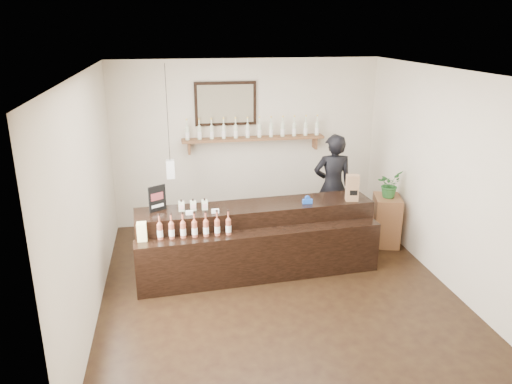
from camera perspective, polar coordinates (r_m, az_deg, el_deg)
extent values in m
plane|color=black|center=(6.74, 2.34, -10.87)|extent=(5.00, 5.00, 0.00)
plane|color=beige|center=(8.54, -1.10, 5.64)|extent=(4.50, 0.00, 4.50)
plane|color=beige|center=(3.96, 10.39, -10.58)|extent=(4.50, 0.00, 4.50)
plane|color=beige|center=(6.12, -18.56, -0.64)|extent=(0.00, 5.00, 5.00)
plane|color=beige|center=(7.00, 20.82, 1.47)|extent=(0.00, 5.00, 5.00)
plane|color=white|center=(5.89, 2.70, 13.57)|extent=(5.00, 5.00, 0.00)
cube|color=brown|center=(8.41, -0.29, 6.14)|extent=(2.40, 0.25, 0.04)
cube|color=brown|center=(8.36, -7.67, 5.05)|extent=(0.04, 0.20, 0.20)
cube|color=brown|center=(8.71, 6.73, 5.63)|extent=(0.04, 0.20, 0.20)
cube|color=black|center=(8.34, -3.51, 10.05)|extent=(1.02, 0.04, 0.72)
cube|color=#41392A|center=(8.32, -3.49, 10.02)|extent=(0.92, 0.01, 0.62)
cube|color=white|center=(7.61, -9.75, 2.59)|extent=(0.12, 0.12, 0.28)
cylinder|color=black|center=(7.43, -10.10, 8.86)|extent=(0.01, 0.01, 1.41)
cylinder|color=beige|center=(8.28, -7.87, 6.62)|extent=(0.07, 0.07, 0.20)
cone|color=beige|center=(8.25, -7.91, 7.48)|extent=(0.07, 0.07, 0.05)
cylinder|color=beige|center=(8.24, -7.92, 7.89)|extent=(0.02, 0.02, 0.07)
cylinder|color=gold|center=(8.23, -7.94, 8.21)|extent=(0.03, 0.03, 0.02)
cylinder|color=white|center=(8.28, -7.86, 6.48)|extent=(0.07, 0.07, 0.09)
cylinder|color=beige|center=(8.29, -6.48, 6.69)|extent=(0.07, 0.07, 0.20)
cone|color=beige|center=(8.26, -6.51, 7.55)|extent=(0.07, 0.07, 0.05)
cylinder|color=beige|center=(8.25, -6.52, 7.96)|extent=(0.02, 0.02, 0.07)
cylinder|color=gold|center=(8.24, -6.54, 8.28)|extent=(0.03, 0.03, 0.02)
cylinder|color=white|center=(8.29, -6.47, 6.55)|extent=(0.07, 0.07, 0.09)
cylinder|color=beige|center=(8.30, -5.09, 6.75)|extent=(0.07, 0.07, 0.20)
cone|color=beige|center=(8.28, -5.12, 7.61)|extent=(0.07, 0.07, 0.05)
cylinder|color=beige|center=(8.26, -5.13, 8.02)|extent=(0.02, 0.02, 0.07)
cylinder|color=gold|center=(8.26, -5.14, 8.34)|extent=(0.03, 0.03, 0.02)
cylinder|color=white|center=(8.31, -5.09, 6.62)|extent=(0.07, 0.07, 0.09)
cylinder|color=beige|center=(8.32, -3.71, 6.82)|extent=(0.07, 0.07, 0.20)
cone|color=beige|center=(8.29, -3.73, 7.67)|extent=(0.07, 0.07, 0.05)
cylinder|color=beige|center=(8.28, -3.74, 8.08)|extent=(0.02, 0.02, 0.07)
cylinder|color=gold|center=(8.28, -3.74, 8.40)|extent=(0.03, 0.03, 0.02)
cylinder|color=white|center=(8.32, -3.71, 6.68)|extent=(0.07, 0.07, 0.09)
cylinder|color=beige|center=(8.34, -2.34, 6.87)|extent=(0.07, 0.07, 0.20)
cone|color=beige|center=(8.32, -2.35, 7.73)|extent=(0.07, 0.07, 0.05)
cylinder|color=beige|center=(8.31, -2.35, 8.13)|extent=(0.02, 0.02, 0.07)
cylinder|color=gold|center=(8.30, -2.36, 8.45)|extent=(0.03, 0.03, 0.02)
cylinder|color=white|center=(8.35, -2.33, 6.73)|extent=(0.07, 0.07, 0.09)
cylinder|color=beige|center=(8.37, -0.97, 6.92)|extent=(0.07, 0.07, 0.20)
cone|color=beige|center=(8.35, -0.97, 7.78)|extent=(0.07, 0.07, 0.05)
cylinder|color=beige|center=(8.34, -0.98, 8.18)|extent=(0.02, 0.02, 0.07)
cylinder|color=gold|center=(8.33, -0.98, 8.50)|extent=(0.03, 0.03, 0.02)
cylinder|color=white|center=(8.38, -0.97, 6.79)|extent=(0.07, 0.07, 0.09)
cylinder|color=beige|center=(8.40, 0.39, 6.97)|extent=(0.07, 0.07, 0.20)
cone|color=beige|center=(8.38, 0.39, 7.82)|extent=(0.07, 0.07, 0.05)
cylinder|color=beige|center=(8.37, 0.39, 8.23)|extent=(0.02, 0.02, 0.07)
cylinder|color=gold|center=(8.36, 0.39, 8.54)|extent=(0.03, 0.03, 0.02)
cylinder|color=white|center=(8.41, 0.39, 6.84)|extent=(0.07, 0.07, 0.09)
cylinder|color=beige|center=(8.44, 1.73, 7.02)|extent=(0.07, 0.07, 0.20)
cone|color=beige|center=(8.42, 1.74, 7.86)|extent=(0.07, 0.07, 0.05)
cylinder|color=beige|center=(8.41, 1.75, 8.27)|extent=(0.02, 0.02, 0.07)
cylinder|color=gold|center=(8.40, 1.75, 8.58)|extent=(0.03, 0.03, 0.02)
cylinder|color=white|center=(8.45, 1.73, 6.88)|extent=(0.07, 0.07, 0.09)
cylinder|color=beige|center=(8.48, 3.07, 7.06)|extent=(0.07, 0.07, 0.20)
cone|color=beige|center=(8.46, 3.08, 7.90)|extent=(0.07, 0.07, 0.05)
cylinder|color=beige|center=(8.45, 3.09, 8.30)|extent=(0.02, 0.02, 0.07)
cylinder|color=gold|center=(8.44, 3.09, 8.61)|extent=(0.03, 0.03, 0.02)
cylinder|color=white|center=(8.49, 3.06, 6.92)|extent=(0.07, 0.07, 0.09)
cylinder|color=beige|center=(8.53, 4.39, 7.09)|extent=(0.07, 0.07, 0.20)
cone|color=beige|center=(8.51, 4.41, 7.93)|extent=(0.07, 0.07, 0.05)
cylinder|color=beige|center=(8.50, 4.42, 8.33)|extent=(0.02, 0.02, 0.07)
cylinder|color=gold|center=(8.49, 4.42, 8.64)|extent=(0.03, 0.03, 0.02)
cylinder|color=white|center=(8.53, 4.38, 6.96)|extent=(0.07, 0.07, 0.09)
cylinder|color=beige|center=(8.58, 5.69, 7.13)|extent=(0.07, 0.07, 0.20)
cone|color=beige|center=(8.56, 5.72, 7.96)|extent=(0.07, 0.07, 0.05)
cylinder|color=beige|center=(8.55, 5.73, 8.35)|extent=(0.02, 0.02, 0.07)
cylinder|color=gold|center=(8.54, 5.74, 8.66)|extent=(0.03, 0.03, 0.02)
cylinder|color=white|center=(8.59, 5.69, 6.99)|extent=(0.07, 0.07, 0.09)
cylinder|color=beige|center=(8.64, 6.98, 7.15)|extent=(0.07, 0.07, 0.20)
cone|color=beige|center=(8.61, 7.01, 7.98)|extent=(0.07, 0.07, 0.05)
cylinder|color=beige|center=(8.60, 7.03, 8.37)|extent=(0.02, 0.02, 0.07)
cylinder|color=gold|center=(8.59, 7.04, 8.68)|extent=(0.03, 0.03, 0.02)
cylinder|color=white|center=(8.64, 6.97, 7.02)|extent=(0.07, 0.07, 0.09)
cube|color=black|center=(7.12, -0.02, -5.00)|extent=(3.36, 0.82, 0.93)
cube|color=black|center=(6.77, 0.63, -7.33)|extent=(3.34, 0.53, 0.70)
cube|color=white|center=(6.65, -7.61, -2.36)|extent=(0.10, 0.04, 0.05)
cube|color=white|center=(6.67, -4.68, -2.19)|extent=(0.10, 0.04, 0.05)
cube|color=#FAF198|center=(6.52, -12.87, -4.92)|extent=(0.12, 0.12, 0.12)
cube|color=#FAF198|center=(6.48, -12.95, -3.95)|extent=(0.12, 0.12, 0.12)
cube|color=beige|center=(6.79, -8.52, -1.62)|extent=(0.08, 0.08, 0.13)
cube|color=beige|center=(6.75, -8.51, -1.75)|extent=(0.07, 0.00, 0.06)
cylinder|color=black|center=(6.76, -8.55, -0.99)|extent=(0.02, 0.02, 0.03)
cube|color=beige|center=(6.79, -7.20, -1.55)|extent=(0.08, 0.08, 0.13)
cube|color=beige|center=(6.75, -7.18, -1.67)|extent=(0.07, 0.00, 0.06)
cylinder|color=black|center=(6.77, -7.23, -0.92)|extent=(0.02, 0.02, 0.03)
cube|color=beige|center=(6.80, -5.89, -1.47)|extent=(0.08, 0.08, 0.13)
cube|color=beige|center=(6.76, -5.86, -1.60)|extent=(0.07, 0.00, 0.06)
cylinder|color=black|center=(6.77, -5.91, -0.85)|extent=(0.02, 0.02, 0.03)
cylinder|color=#9F4D36|center=(6.49, -10.92, -4.48)|extent=(0.07, 0.07, 0.20)
cone|color=#9F4D36|center=(6.45, -10.99, -3.44)|extent=(0.07, 0.07, 0.05)
cylinder|color=#9F4D36|center=(6.42, -11.02, -2.94)|extent=(0.02, 0.02, 0.07)
cylinder|color=black|center=(6.41, -11.04, -2.55)|extent=(0.03, 0.03, 0.02)
cylinder|color=white|center=(6.50, -10.91, -4.64)|extent=(0.07, 0.07, 0.09)
cylinder|color=#9F4D36|center=(6.49, -9.62, -4.41)|extent=(0.07, 0.07, 0.20)
cone|color=#9F4D36|center=(6.44, -9.68, -3.37)|extent=(0.07, 0.07, 0.05)
cylinder|color=#9F4D36|center=(6.42, -9.71, -2.87)|extent=(0.02, 0.02, 0.07)
cylinder|color=black|center=(6.41, -9.73, -2.48)|extent=(0.03, 0.03, 0.02)
cylinder|color=white|center=(6.50, -9.61, -4.58)|extent=(0.07, 0.07, 0.09)
cylinder|color=#9F4D36|center=(6.49, -8.33, -4.34)|extent=(0.07, 0.07, 0.20)
cone|color=#9F4D36|center=(6.44, -8.38, -3.30)|extent=(0.07, 0.07, 0.05)
cylinder|color=#9F4D36|center=(6.42, -8.40, -2.80)|extent=(0.02, 0.02, 0.07)
cylinder|color=black|center=(6.41, -8.42, -2.41)|extent=(0.03, 0.03, 0.02)
cylinder|color=white|center=(6.50, -8.32, -4.50)|extent=(0.07, 0.07, 0.09)
cylinder|color=#9F4D36|center=(6.50, -7.03, -4.26)|extent=(0.07, 0.07, 0.20)
cone|color=#9F4D36|center=(6.45, -7.08, -3.22)|extent=(0.07, 0.07, 0.05)
cylinder|color=#9F4D36|center=(6.43, -7.10, -2.73)|extent=(0.02, 0.02, 0.07)
cylinder|color=black|center=(6.41, -7.11, -2.34)|extent=(0.03, 0.03, 0.02)
cylinder|color=white|center=(6.50, -7.02, -4.43)|extent=(0.07, 0.07, 0.09)
cylinder|color=#9F4D36|center=(6.50, -5.74, -4.19)|extent=(0.07, 0.07, 0.20)
cone|color=#9F4D36|center=(6.46, -5.78, -3.15)|extent=(0.07, 0.07, 0.05)
cylinder|color=#9F4D36|center=(6.43, -5.79, -2.65)|extent=(0.02, 0.02, 0.07)
cylinder|color=black|center=(6.42, -5.81, -2.26)|extent=(0.03, 0.03, 0.02)
cylinder|color=white|center=(6.51, -5.73, -4.35)|extent=(0.07, 0.07, 0.09)
cylinder|color=#9F4D36|center=(6.51, -4.45, -4.11)|extent=(0.07, 0.07, 0.20)
cone|color=#9F4D36|center=(6.47, -4.48, -3.07)|extent=(0.07, 0.07, 0.05)
cylinder|color=#9F4D36|center=(6.44, -4.49, -2.58)|extent=(0.02, 0.02, 0.07)
cylinder|color=black|center=(6.43, -4.50, -2.18)|extent=(0.03, 0.03, 0.02)
cylinder|color=white|center=(6.52, -4.45, -4.27)|extent=(0.07, 0.07, 0.09)
cylinder|color=#9F4D36|center=(6.53, -3.17, -4.03)|extent=(0.07, 0.07, 0.20)
cone|color=#9F4D36|center=(6.48, -3.19, -2.99)|extent=(0.07, 0.07, 0.05)
cylinder|color=#9F4D36|center=(6.46, -3.20, -2.50)|extent=(0.02, 0.02, 0.07)
cylinder|color=black|center=(6.44, -3.20, -2.11)|extent=(0.03, 0.03, 0.02)
cylinder|color=white|center=(6.54, -3.16, -4.19)|extent=(0.07, 0.07, 0.09)
cube|color=black|center=(6.80, -11.22, -0.72)|extent=(0.23, 0.15, 0.36)
cube|color=maroon|center=(6.78, -11.24, -0.51)|extent=(0.16, 0.10, 0.10)
cube|color=white|center=(6.82, -11.17, -1.56)|extent=(0.16, 0.10, 0.04)
cube|color=brown|center=(7.20, 10.94, 0.47)|extent=(0.19, 0.16, 0.38)
cube|color=black|center=(7.15, 11.10, -0.11)|extent=(0.11, 0.02, 0.08)
cube|color=#1949AF|center=(7.03, 5.90, -1.07)|extent=(0.14, 0.05, 0.06)
cylinder|color=#1949AF|center=(7.02, 5.91, -0.71)|extent=(0.07, 0.03, 0.07)
cube|color=brown|center=(8.12, 14.64, -3.15)|extent=(0.52, 0.62, 0.78)
imported|color=#276229|center=(7.92, 14.99, 0.87)|extent=(0.49, 0.48, 0.41)
imported|color=black|center=(8.05, 8.77, 1.41)|extent=(0.74, 0.52, 1.93)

